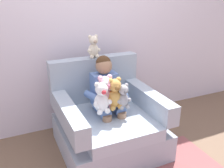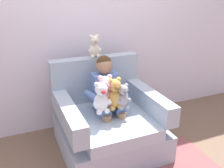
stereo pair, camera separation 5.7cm
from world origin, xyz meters
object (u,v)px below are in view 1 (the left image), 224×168
Objects in this scene: seated_child at (107,92)px; plush_honey at (115,94)px; plush_grey at (123,97)px; plush_cream_on_backrest at (93,47)px; armchair at (108,123)px; plush_pink at (105,93)px; plush_white at (102,98)px.

seated_child is 0.18m from plush_honey.
plush_honey is 0.09m from plush_grey.
plush_honey is (0.01, -0.17, 0.04)m from seated_child.
plush_cream_on_backrest is at bearing 112.03° from plush_honey.
plush_pink is at bearing -124.18° from armchair.
plush_cream_on_backrest reaches higher than armchair.
plush_pink is at bearing -123.08° from seated_child.
plush_grey is (0.23, -0.00, -0.03)m from plush_white.
plush_pink is (-0.08, 0.04, 0.01)m from plush_honey.
plush_honey is (0.02, -0.13, 0.38)m from armchair.
seated_child reaches higher than armchair.
armchair is 0.82m from plush_cream_on_backrest.
plush_cream_on_backrest is (-0.00, 0.37, 0.74)m from armchair.
plush_honey is at bearing -51.39° from plush_pink.
seated_child reaches higher than plush_pink.
plush_cream_on_backrest reaches higher than plush_pink.
plush_cream_on_backrest is at bearing 90.66° from armchair.
plush_white is 0.10m from plush_pink.
plush_white is 0.23m from plush_grey.
plush_white is 0.91× the size of plush_pink.
plush_pink is at bearing 170.51° from plush_honey.
plush_white is 0.98× the size of plush_honey.
armchair is at bearing -107.47° from seated_child.
plush_white is at bearing -155.62° from plush_pink.
plush_pink is 1.37× the size of plush_cream_on_backrest.
plush_grey is at bearing -78.76° from plush_cream_on_backrest.
plush_cream_on_backrest is (-0.02, 0.50, 0.36)m from plush_honey.
plush_cream_on_backrest is (0.12, 0.53, 0.36)m from plush_white.
seated_child is 2.60× the size of plush_honey.
plush_honey is 0.09m from plush_pink.
plush_pink is 1.35× the size of plush_grey.
plush_honey is at bearing -81.42° from armchair.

